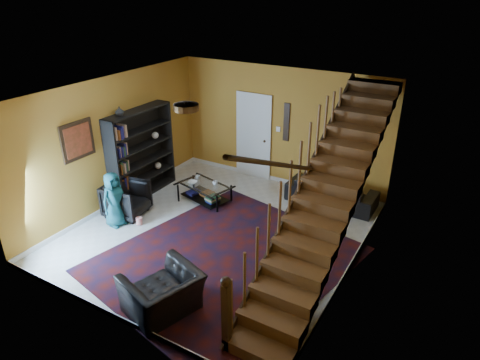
# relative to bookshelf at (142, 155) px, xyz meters

# --- Properties ---
(floor) EXTENTS (5.50, 5.50, 0.00)m
(floor) POSITION_rel_bookshelf_xyz_m (2.40, -0.60, -0.96)
(floor) COLOR beige
(floor) RESTS_ON ground
(room) EXTENTS (5.50, 5.50, 5.50)m
(room) POSITION_rel_bookshelf_xyz_m (1.07, 0.73, -0.91)
(room) COLOR #B07027
(room) RESTS_ON ground
(staircase) EXTENTS (0.95, 5.02, 3.18)m
(staircase) POSITION_rel_bookshelf_xyz_m (4.53, -0.60, 0.43)
(staircase) COLOR brown
(staircase) RESTS_ON floor
(bookshelf) EXTENTS (0.35, 1.80, 2.00)m
(bookshelf) POSITION_rel_bookshelf_xyz_m (0.00, 0.00, 0.00)
(bookshelf) COLOR black
(bookshelf) RESTS_ON floor
(door) EXTENTS (0.82, 0.05, 2.05)m
(door) POSITION_rel_bookshelf_xyz_m (1.70, 2.12, 0.06)
(door) COLOR silver
(door) RESTS_ON floor
(framed_picture) EXTENTS (0.04, 0.74, 0.74)m
(framed_picture) POSITION_rel_bookshelf_xyz_m (-0.17, -1.50, 0.79)
(framed_picture) COLOR #99321B
(framed_picture) RESTS_ON room
(wall_hanging) EXTENTS (0.14, 0.03, 0.90)m
(wall_hanging) POSITION_rel_bookshelf_xyz_m (2.55, 2.13, 0.59)
(wall_hanging) COLOR black
(wall_hanging) RESTS_ON room
(ceiling_fixture) EXTENTS (0.40, 0.40, 0.10)m
(ceiling_fixture) POSITION_rel_bookshelf_xyz_m (2.40, -1.40, 1.78)
(ceiling_fixture) COLOR #3F2814
(ceiling_fixture) RESTS_ON room
(rug) EXTENTS (4.42, 4.82, 0.02)m
(rug) POSITION_rel_bookshelf_xyz_m (3.02, -1.28, -0.95)
(rug) COLOR #46100C
(rug) RESTS_ON floor
(sofa) EXTENTS (1.95, 0.78, 0.57)m
(sofa) POSITION_rel_bookshelf_xyz_m (3.90, 1.70, -0.68)
(sofa) COLOR black
(sofa) RESTS_ON floor
(armchair_left) EXTENTS (0.92, 0.91, 0.73)m
(armchair_left) POSITION_rel_bookshelf_xyz_m (0.35, -0.94, -0.60)
(armchair_left) COLOR black
(armchair_left) RESTS_ON floor
(armchair_right) EXTENTS (1.18, 1.26, 0.68)m
(armchair_right) POSITION_rel_bookshelf_xyz_m (2.89, -2.85, -0.63)
(armchair_right) COLOR black
(armchair_right) RESTS_ON floor
(person_adult_a) EXTENTS (0.42, 0.29, 1.12)m
(person_adult_a) POSITION_rel_bookshelf_xyz_m (3.70, 1.75, -0.85)
(person_adult_a) COLOR black
(person_adult_a) RESTS_ON sofa
(person_adult_b) EXTENTS (0.70, 0.58, 1.32)m
(person_adult_b) POSITION_rel_bookshelf_xyz_m (3.72, 1.75, -0.75)
(person_adult_b) COLOR black
(person_adult_b) RESTS_ON sofa
(person_child) EXTENTS (0.43, 0.60, 1.15)m
(person_child) POSITION_rel_bookshelf_xyz_m (0.45, -1.36, -0.39)
(person_child) COLOR #1A5664
(person_child) RESTS_ON armchair_left
(coffee_table) EXTENTS (1.22, 0.89, 0.42)m
(coffee_table) POSITION_rel_bookshelf_xyz_m (1.44, 0.36, -0.73)
(coffee_table) COLOR black
(coffee_table) RESTS_ON floor
(cup_a) EXTENTS (0.13, 0.13, 0.09)m
(cup_a) POSITION_rel_bookshelf_xyz_m (1.65, 0.47, -0.50)
(cup_a) COLOR #999999
(cup_a) RESTS_ON coffee_table
(cup_b) EXTENTS (0.11, 0.11, 0.10)m
(cup_b) POSITION_rel_bookshelf_xyz_m (1.15, 0.51, -0.50)
(cup_b) COLOR #999999
(cup_b) RESTS_ON coffee_table
(bowl) EXTENTS (0.22, 0.22, 0.05)m
(bowl) POSITION_rel_bookshelf_xyz_m (1.17, 0.28, -0.52)
(bowl) COLOR #999999
(bowl) RESTS_ON coffee_table
(vase) EXTENTS (0.18, 0.18, 0.19)m
(vase) POSITION_rel_bookshelf_xyz_m (-0.00, -0.50, 1.13)
(vase) COLOR #999999
(vase) RESTS_ON bookshelf
(popcorn_bucket) EXTENTS (0.14, 0.14, 0.15)m
(popcorn_bucket) POSITION_rel_bookshelf_xyz_m (0.85, -1.14, -0.87)
(popcorn_bucket) COLOR red
(popcorn_bucket) RESTS_ON rug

